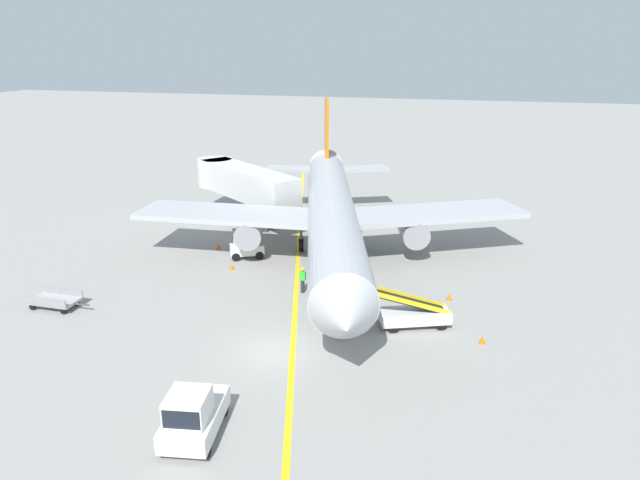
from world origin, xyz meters
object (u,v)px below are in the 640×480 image
airliner (332,212)px  safety_cone_wingtip_right (403,296)px  belt_loader_forward_hold (412,313)px  ground_crew_marshaller (303,279)px  baggage_cart_loaded (54,300)px  ground_crew_wing_walker (352,284)px  safety_cone_nose_right (482,339)px  jet_bridge (240,181)px  baggage_tug_near_wing (245,245)px  safety_cone_wingtip_left (218,246)px  safety_cone_nose_left (232,267)px  pushback_tug (193,415)px  safety_cone_tail_area (449,297)px

airliner → safety_cone_wingtip_right: (6.04, -5.79, -3.20)m
belt_loader_forward_hold → ground_crew_marshaller: size_ratio=3.00×
belt_loader_forward_hold → baggage_cart_loaded: bearing=-170.4°
ground_crew_wing_walker → safety_cone_nose_right: 8.59m
belt_loader_forward_hold → jet_bridge: bearing=136.7°
baggage_tug_near_wing → ground_crew_wing_walker: size_ratio=1.61×
baggage_cart_loaded → belt_loader_forward_hold: bearing=9.6°
baggage_cart_loaded → safety_cone_wingtip_left: (4.68, 12.05, -0.25)m
belt_loader_forward_hold → safety_cone_nose_left: bearing=159.0°
airliner → safety_cone_wingtip_left: 9.30m
pushback_tug → ground_crew_wing_walker: pushback_tug is taller
belt_loader_forward_hold → pushback_tug: bearing=-120.7°
pushback_tug → safety_cone_nose_left: size_ratio=8.81×
airliner → safety_cone_wingtip_right: airliner is taller
ground_crew_marshaller → baggage_cart_loaded: bearing=-155.5°
ground_crew_wing_walker → safety_cone_wingtip_left: ground_crew_wing_walker is taller
safety_cone_wingtip_left → safety_cone_wingtip_right: (14.76, -5.27, 0.00)m
baggage_cart_loaded → safety_cone_nose_right: size_ratio=8.57×
jet_bridge → pushback_tug: bearing=-70.1°
safety_cone_wingtip_right → ground_crew_wing_walker: bearing=-168.5°
ground_crew_marshaller → ground_crew_wing_walker: bearing=2.1°
belt_loader_forward_hold → safety_cone_wingtip_left: bearing=151.2°
jet_bridge → ground_crew_wing_walker: jet_bridge is taller
airliner → safety_cone_nose_left: 7.94m
safety_cone_wingtip_left → safety_cone_nose_right: bearing=-26.2°
belt_loader_forward_hold → safety_cone_nose_left: (-12.95, 4.97, -0.56)m
safety_cone_nose_right → safety_cone_wingtip_right: size_ratio=1.00×
belt_loader_forward_hold → ground_crew_marshaller: belt_loader_forward_hold is taller
pushback_tug → safety_cone_wingtip_right: 16.29m
safety_cone_tail_area → jet_bridge: bearing=147.4°
jet_bridge → safety_cone_wingtip_left: 8.20m
jet_bridge → pushback_tug: jet_bridge is taller
jet_bridge → ground_crew_marshaller: bearing=-53.5°
jet_bridge → baggage_tug_near_wing: (4.00, -8.59, -2.62)m
jet_bridge → pushback_tug: size_ratio=3.05×
safety_cone_wingtip_right → jet_bridge: bearing=141.8°
pushback_tug → belt_loader_forward_hold: 13.68m
pushback_tug → belt_loader_forward_hold: (6.98, 11.76, -0.22)m
ground_crew_marshaller → safety_cone_nose_right: 11.43m
pushback_tug → safety_cone_nose_right: pushback_tug is taller
jet_bridge → safety_cone_wingtip_right: (16.05, -12.65, -3.32)m
baggage_cart_loaded → safety_cone_nose_left: baggage_cart_loaded is taller
baggage_cart_loaded → safety_cone_tail_area: 23.34m
pushback_tug → baggage_tug_near_wing: (-6.03, 19.18, -0.07)m
baggage_cart_loaded → safety_cone_wingtip_right: 20.59m
jet_bridge → safety_cone_tail_area: 22.50m
pushback_tug → baggage_tug_near_wing: size_ratio=1.42×
airliner → ground_crew_wing_walker: 7.51m
baggage_tug_near_wing → baggage_cart_loaded: baggage_tug_near_wing is taller
safety_cone_nose_left → safety_cone_tail_area: size_ratio=1.00×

